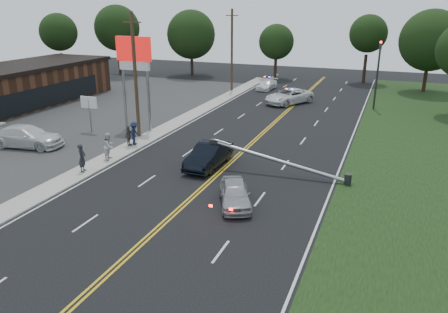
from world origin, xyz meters
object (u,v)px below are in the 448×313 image
at_px(utility_pole_far, 232,50).
at_px(crashed_sedan, 209,155).
at_px(emergency_b, 267,85).
at_px(bystander_c, 135,133).
at_px(fallen_streetlight, 286,163).
at_px(waiting_sedan, 235,194).
at_px(small_sign, 89,105).
at_px(emergency_a, 289,96).
at_px(bystander_d, 129,136).
at_px(bystander_a, 82,158).
at_px(bystander_b, 109,146).
at_px(pylon_sign, 134,61).
at_px(parked_car, 27,136).
at_px(traffic_signal, 378,69).
at_px(utility_pole_mid, 135,76).

xyz_separation_m(utility_pole_far, crashed_sedan, (8.08, -26.14, -4.28)).
height_order(emergency_b, bystander_c, bystander_c).
relative_size(fallen_streetlight, waiting_sedan, 2.35).
height_order(small_sign, emergency_a, small_sign).
distance_m(crashed_sedan, bystander_d, 7.64).
xyz_separation_m(emergency_b, bystander_d, (-3.24, -27.21, 0.27)).
height_order(utility_pole_far, bystander_a, utility_pole_far).
relative_size(small_sign, crashed_sedan, 0.63).
bearing_deg(fallen_streetlight, bystander_b, -172.61).
height_order(pylon_sign, waiting_sedan, pylon_sign).
bearing_deg(bystander_d, small_sign, 61.79).
bearing_deg(parked_car, bystander_d, -79.03).
relative_size(parked_car, bystander_d, 3.65).
bearing_deg(bystander_d, emergency_a, -25.20).
height_order(small_sign, bystander_d, small_sign).
height_order(utility_pole_far, bystander_b, utility_pole_far).
bearing_deg(emergency_b, fallen_streetlight, -66.84).
distance_m(traffic_signal, bystander_b, 28.92).
xyz_separation_m(crashed_sedan, bystander_b, (-7.01, -1.46, 0.27)).
distance_m(small_sign, utility_pole_mid, 5.53).
xyz_separation_m(fallen_streetlight, crashed_sedan, (-5.31, -0.14, -0.11)).
height_order(small_sign, crashed_sedan, small_sign).
bearing_deg(bystander_d, bystander_a, 178.91).
height_order(parked_car, bystander_c, bystander_c).
distance_m(emergency_a, emergency_b, 8.62).
height_order(fallen_streetlight, crashed_sedan, fallen_streetlight).
xyz_separation_m(crashed_sedan, bystander_d, (-7.45, 1.66, 0.09)).
bearing_deg(small_sign, bystander_c, -20.07).
xyz_separation_m(traffic_signal, bystander_c, (-16.57, -20.09, -3.17)).
bearing_deg(fallen_streetlight, utility_pole_far, 117.24).
height_order(emergency_a, bystander_a, bystander_a).
relative_size(emergency_a, bystander_c, 3.23).
bearing_deg(emergency_a, small_sign, -97.44).
bearing_deg(emergency_b, utility_pole_far, -139.84).
relative_size(crashed_sedan, parked_car, 0.86).
bearing_deg(bystander_b, waiting_sedan, -118.70).
bearing_deg(utility_pole_far, emergency_a, -28.12).
bearing_deg(bystander_b, utility_pole_far, -7.92).
xyz_separation_m(traffic_signal, utility_pole_mid, (-17.50, -18.00, 0.88)).
bearing_deg(emergency_a, traffic_signal, 33.19).
distance_m(pylon_sign, emergency_b, 23.92).
relative_size(utility_pole_far, parked_car, 1.76).
height_order(waiting_sedan, bystander_a, bystander_a).
bearing_deg(bystander_a, traffic_signal, -49.71).
distance_m(traffic_signal, fallen_streetlight, 22.62).
height_order(crashed_sedan, emergency_b, crashed_sedan).
bearing_deg(utility_pole_mid, bystander_a, -83.89).
bearing_deg(waiting_sedan, fallen_streetlight, 48.31).
distance_m(fallen_streetlight, crashed_sedan, 5.31).
xyz_separation_m(bystander_a, bystander_b, (0.19, 2.69, 0.03)).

